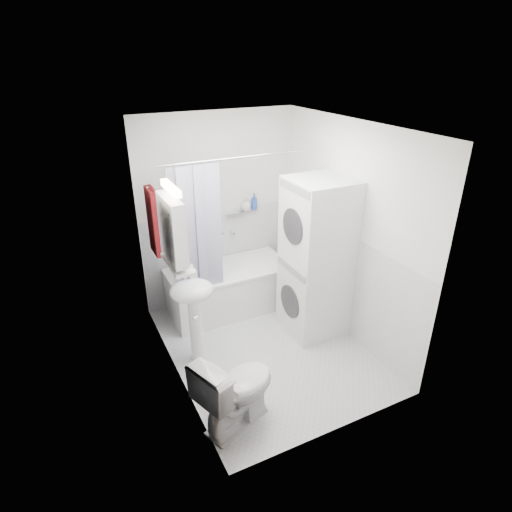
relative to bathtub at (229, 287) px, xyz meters
name	(u,v)px	position (x,y,z in m)	size (l,w,h in m)	color
floor	(265,347)	(0.04, -0.92, -0.32)	(2.60, 2.60, 0.00)	silver
room_walls	(267,223)	(0.04, -0.92, 1.17)	(2.60, 2.60, 2.60)	white
wainscot	(254,289)	(0.04, -0.63, 0.28)	(1.98, 2.58, 2.58)	white
door	(196,318)	(-0.91, -1.47, 0.68)	(0.05, 2.00, 2.00)	brown
bathtub	(229,287)	(0.00, 0.00, 0.00)	(1.51, 0.71, 0.58)	white
tub_spout	(232,232)	(0.20, 0.33, 0.58)	(0.04, 0.04, 0.12)	silver
curtain_rod	(236,158)	(0.00, -0.30, 1.68)	(0.02, 0.02, 1.69)	silver
shower_curtain	(197,233)	(-0.47, -0.30, 0.93)	(0.55, 0.02, 1.45)	#131342
sink	(193,303)	(-0.71, -0.77, 0.39)	(0.44, 0.37, 1.04)	white
medicine_cabinet	(173,228)	(-0.86, -0.82, 1.25)	(0.13, 0.50, 0.71)	white
shelf	(178,264)	(-0.85, -0.82, 0.88)	(0.18, 0.54, 0.03)	silver
shower_caddy	(235,213)	(0.25, 0.32, 0.83)	(0.22, 0.06, 0.02)	silver
towel	(153,220)	(-0.90, -0.17, 1.10)	(0.07, 0.30, 0.73)	#5F0C0C
washer_dryer	(316,259)	(0.72, -0.82, 0.59)	(0.66, 0.65, 1.82)	white
toilet	(236,389)	(-0.68, -1.75, 0.05)	(0.42, 0.76, 0.74)	white
soap_pump	(192,276)	(-0.67, -0.67, 0.63)	(0.08, 0.17, 0.08)	gray
shelf_bottle	(182,266)	(-0.85, -0.97, 0.93)	(0.07, 0.18, 0.07)	gray
shelf_cup	(173,253)	(-0.85, -0.70, 0.95)	(0.10, 0.09, 0.10)	gray
shampoo_a	(246,206)	(0.39, 0.32, 0.91)	(0.13, 0.17, 0.13)	gray
shampoo_b	(254,206)	(0.51, 0.32, 0.88)	(0.08, 0.21, 0.08)	#294CA5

